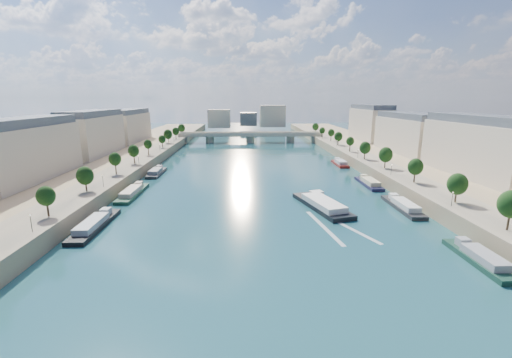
{
  "coord_description": "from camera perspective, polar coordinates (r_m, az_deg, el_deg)",
  "views": [
    {
      "loc": [
        -4.81,
        -43.57,
        34.41
      ],
      "look_at": [
        -0.52,
        80.26,
        5.0
      ],
      "focal_mm": 24.0,
      "sensor_mm": 36.0,
      "label": 1
    }
  ],
  "objects": [
    {
      "name": "wake",
      "position": [
        97.07,
        13.07,
        -7.76
      ],
      "size": [
        14.58,
        25.88,
        0.04
      ],
      "color": "silver",
      "rests_on": "ground"
    },
    {
      "name": "buildings_left",
      "position": [
        175.94,
        -29.25,
        5.8
      ],
      "size": [
        16.0,
        226.0,
        23.2
      ],
      "color": "beige",
      "rests_on": "ground"
    },
    {
      "name": "ground",
      "position": [
        147.71,
        -0.07,
        -0.12
      ],
      "size": [
        700.0,
        700.0,
        0.0
      ],
      "primitive_type": "plane",
      "color": "#0B2D31",
      "rests_on": "ground"
    },
    {
      "name": "buildings_right",
      "position": [
        180.53,
        28.03,
        6.09
      ],
      "size": [
        16.0,
        226.0,
        23.2
      ],
      "color": "beige",
      "rests_on": "ground"
    },
    {
      "name": "pave_right",
      "position": [
        159.04,
        20.93,
        1.83
      ],
      "size": [
        14.0,
        520.0,
        0.1
      ],
      "primitive_type": "cube",
      "color": "gray",
      "rests_on": "quay_right"
    },
    {
      "name": "bridge",
      "position": [
        272.41,
        -0.97,
        7.17
      ],
      "size": [
        112.0,
        12.0,
        8.15
      ],
      "color": "#C1B79E",
      "rests_on": "ground"
    },
    {
      "name": "lamps_right",
      "position": [
        161.45,
        18.87,
        3.14
      ],
      "size": [
        0.36,
        200.36,
        4.28
      ],
      "color": "black",
      "rests_on": "ground"
    },
    {
      "name": "trees_right",
      "position": [
        166.53,
        19.14,
        4.35
      ],
      "size": [
        4.8,
        268.8,
        8.26
      ],
      "color": "#382B1E",
      "rests_on": "ground"
    },
    {
      "name": "quay_right",
      "position": [
        165.92,
        25.64,
        0.93
      ],
      "size": [
        44.0,
        520.0,
        5.0
      ],
      "primitive_type": "cube",
      "color": "#9E8460",
      "rests_on": "ground"
    },
    {
      "name": "quay_left",
      "position": [
        161.69,
        -26.49,
        0.55
      ],
      "size": [
        44.0,
        520.0,
        5.0
      ],
      "primitive_type": "cube",
      "color": "#9E8460",
      "rests_on": "ground"
    },
    {
      "name": "lamps_left",
      "position": [
        144.3,
        -21.26,
        1.8
      ],
      "size": [
        0.36,
        200.36,
        4.28
      ],
      "color": "black",
      "rests_on": "ground"
    },
    {
      "name": "tour_barge",
      "position": [
        111.91,
        10.94,
        -4.23
      ],
      "size": [
        15.33,
        29.11,
        3.8
      ],
      "rotation": [
        0.0,
        0.0,
        0.28
      ],
      "color": "black",
      "rests_on": "ground"
    },
    {
      "name": "pave_left",
      "position": [
        155.55,
        -21.56,
        1.53
      ],
      "size": [
        14.0,
        520.0,
        0.1
      ],
      "primitive_type": "cube",
      "color": "gray",
      "rests_on": "quay_left"
    },
    {
      "name": "moored_barges_right",
      "position": [
        114.51,
        24.28,
        -4.92
      ],
      "size": [
        5.0,
        162.77,
        3.6
      ],
      "color": "black",
      "rests_on": "ground"
    },
    {
      "name": "moored_barges_left",
      "position": [
        106.52,
        -24.48,
        -6.27
      ],
      "size": [
        5.0,
        160.33,
        3.6
      ],
      "color": "#191A38",
      "rests_on": "ground"
    },
    {
      "name": "skyline",
      "position": [
        363.71,
        -0.74,
        10.24
      ],
      "size": [
        79.0,
        42.0,
        22.0
      ],
      "color": "beige",
      "rests_on": "ground"
    },
    {
      "name": "trees_left",
      "position": [
        155.82,
        -20.79,
        3.65
      ],
      "size": [
        4.8,
        268.8,
        8.26
      ],
      "color": "#382B1E",
      "rests_on": "ground"
    }
  ]
}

